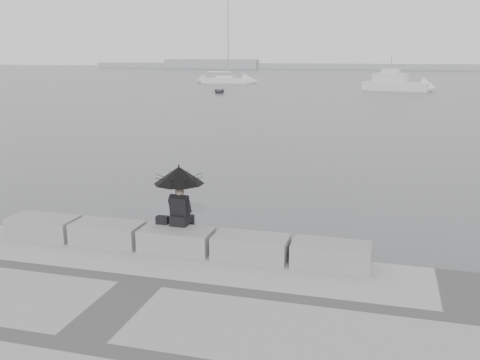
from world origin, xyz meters
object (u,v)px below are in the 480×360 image
(seated_person, at_px, (179,182))
(motor_cruiser, at_px, (396,84))
(dinghy, at_px, (219,91))
(sailboat_left, at_px, (226,80))

(seated_person, relative_size, motor_cruiser, 0.16)
(seated_person, relative_size, dinghy, 0.47)
(seated_person, height_order, motor_cruiser, motor_cruiser)
(sailboat_left, relative_size, motor_cruiser, 1.48)
(seated_person, distance_m, motor_cruiser, 62.45)
(motor_cruiser, bearing_deg, sailboat_left, 173.01)
(seated_person, xyz_separation_m, sailboat_left, (-21.28, 73.44, -1.47))
(seated_person, height_order, sailboat_left, sailboat_left)
(motor_cruiser, xyz_separation_m, dinghy, (-20.99, -9.69, -0.64))
(seated_person, bearing_deg, sailboat_left, 109.31)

